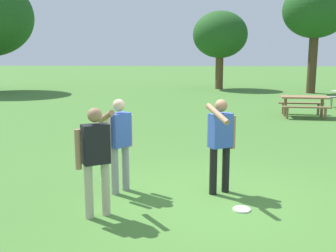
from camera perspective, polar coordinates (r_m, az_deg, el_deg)
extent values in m
plane|color=#447530|center=(6.83, 6.05, -10.31)|extent=(120.00, 120.00, 0.00)
cylinder|color=black|center=(7.08, 8.21, -6.10)|extent=(0.13, 0.13, 0.82)
cylinder|color=black|center=(6.94, 6.45, -6.41)|extent=(0.13, 0.13, 0.82)
cube|color=#3856B7|center=(6.84, 7.48, -0.63)|extent=(0.44, 0.38, 0.58)
sphere|color=#9E7051|center=(6.77, 7.56, 2.89)|extent=(0.21, 0.21, 0.21)
cylinder|color=#9E7051|center=(7.00, 9.22, -0.84)|extent=(0.09, 0.09, 0.58)
cylinder|color=#9E7051|center=(6.42, 7.03, 1.72)|extent=(0.37, 0.54, 0.28)
cylinder|color=#B7AD93|center=(6.06, -11.22, -9.12)|extent=(0.13, 0.13, 0.82)
cylinder|color=#B7AD93|center=(6.13, -8.86, -8.81)|extent=(0.13, 0.13, 0.82)
cube|color=black|center=(5.90, -10.25, -2.54)|extent=(0.44, 0.38, 0.58)
sphere|color=#9E7051|center=(5.82, -10.39, 1.54)|extent=(0.21, 0.21, 0.21)
cylinder|color=#9E7051|center=(5.84, -12.68, -3.26)|extent=(0.09, 0.09, 0.58)
cylinder|color=#9E7051|center=(6.16, -8.80, 1.31)|extent=(0.37, 0.54, 0.28)
cylinder|color=gray|center=(7.14, -6.06, -5.92)|extent=(0.13, 0.13, 0.82)
cylinder|color=gray|center=(6.97, -7.57, -6.37)|extent=(0.13, 0.13, 0.82)
cube|color=#3856B7|center=(6.88, -6.93, -0.55)|extent=(0.40, 0.44, 0.58)
sphere|color=beige|center=(6.81, -7.01, 2.95)|extent=(0.21, 0.21, 0.21)
cylinder|color=beige|center=(7.07, -5.42, -0.63)|extent=(0.09, 0.09, 0.58)
cylinder|color=beige|center=(6.72, -8.51, -1.31)|extent=(0.09, 0.09, 0.58)
cylinder|color=white|center=(6.46, 10.43, -11.57)|extent=(0.28, 0.28, 0.03)
cube|color=olive|center=(15.81, 18.78, 3.91)|extent=(1.77, 0.92, 0.06)
cube|color=olive|center=(15.28, 19.09, 2.54)|extent=(1.72, 0.42, 0.05)
cube|color=olive|center=(16.41, 18.37, 3.11)|extent=(1.72, 0.42, 0.05)
cylinder|color=olive|center=(15.75, 16.33, 2.61)|extent=(0.11, 0.11, 0.71)
cylinder|color=olive|center=(15.20, 16.58, 1.76)|extent=(0.09, 0.09, 0.41)
cylinder|color=olive|center=(16.34, 16.03, 2.38)|extent=(0.09, 0.09, 0.41)
cylinder|color=olive|center=(15.98, 21.04, 2.45)|extent=(0.11, 0.11, 0.71)
cylinder|color=olive|center=(15.44, 21.46, 1.60)|extent=(0.09, 0.09, 0.41)
cylinder|color=olive|center=(16.57, 20.58, 2.22)|extent=(0.09, 0.09, 0.41)
cylinder|color=#A49F96|center=(19.04, 22.21, 3.13)|extent=(0.09, 0.09, 0.41)
cylinder|color=brown|center=(26.33, 7.31, 7.97)|extent=(0.50, 0.50, 2.50)
ellipsoid|color=#21511E|center=(26.32, 7.42, 12.77)|extent=(3.47, 3.47, 2.95)
cylinder|color=#4C3823|center=(24.88, 19.85, 8.66)|extent=(0.51, 0.51, 3.70)
ellipsoid|color=#21511E|center=(24.98, 20.28, 15.23)|extent=(3.69, 3.69, 3.13)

